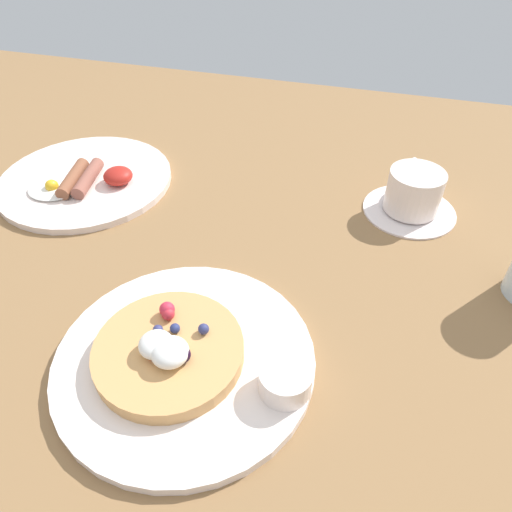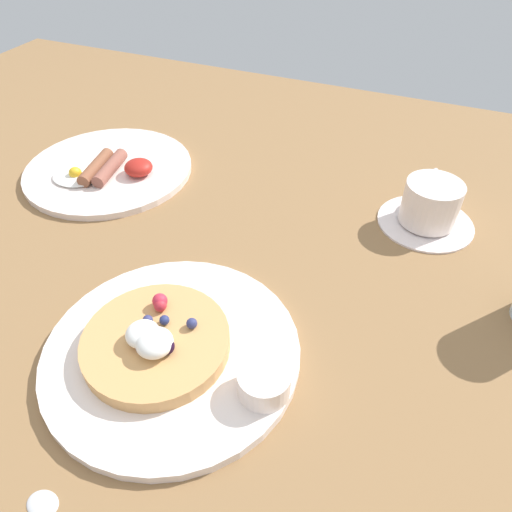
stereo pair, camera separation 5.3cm
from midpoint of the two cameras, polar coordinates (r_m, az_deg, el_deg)
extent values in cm
cube|color=olive|center=(61.29, -7.41, -3.68)|extent=(174.54, 129.60, 3.00)
cylinder|color=white|center=(51.79, -11.48, -12.20)|extent=(27.26, 27.26, 1.18)
cylinder|color=tan|center=(50.74, -13.07, -11.38)|extent=(15.50, 15.50, 1.76)
sphere|color=navy|center=(50.73, -12.50, -8.69)|extent=(1.07, 1.07, 1.07)
sphere|color=red|center=(52.07, -13.42, -6.92)|extent=(1.41, 1.41, 1.41)
sphere|color=navy|center=(51.07, -14.68, -8.75)|extent=(1.10, 1.10, 1.10)
sphere|color=navy|center=(50.13, -9.36, -8.81)|extent=(1.17, 1.17, 1.17)
sphere|color=black|center=(48.16, -12.06, -11.69)|extent=(1.73, 1.73, 1.73)
sphere|color=navy|center=(49.71, -15.49, -10.66)|extent=(1.29, 1.29, 1.29)
sphere|color=#C02943|center=(49.15, -15.31, -11.27)|extent=(1.46, 1.46, 1.46)
sphere|color=black|center=(49.68, -14.16, -10.07)|extent=(1.58, 1.58, 1.58)
sphere|color=#CB2940|center=(52.34, -13.52, -6.39)|extent=(1.67, 1.67, 1.67)
sphere|color=navy|center=(49.37, -13.27, -10.50)|extent=(1.35, 1.35, 1.35)
ellipsoid|color=white|center=(49.27, -15.01, -10.40)|extent=(3.49, 3.49, 2.10)
ellipsoid|color=white|center=(48.25, -13.47, -11.34)|extent=(3.79, 3.79, 2.27)
cylinder|color=white|center=(46.96, 0.24, -14.90)|extent=(5.21, 5.21, 2.76)
cylinder|color=maroon|center=(46.50, 0.24, -14.52)|extent=(4.27, 4.27, 0.33)
cylinder|color=silver|center=(82.23, -21.57, 8.47)|extent=(27.07, 27.07, 1.05)
cylinder|color=brown|center=(79.48, -21.39, 8.66)|extent=(3.67, 9.23, 2.02)
cylinder|color=brown|center=(80.27, -22.97, 8.52)|extent=(3.76, 9.23, 2.02)
ellipsoid|color=white|center=(80.35, -25.03, 7.27)|extent=(7.68, 6.53, 0.60)
sphere|color=yellow|center=(80.10, -25.13, 7.57)|extent=(2.00, 2.00, 2.00)
ellipsoid|color=#AE221A|center=(78.06, -18.17, 9.08)|extent=(4.46, 4.46, 2.45)
cylinder|color=white|center=(73.06, 16.01, 5.29)|extent=(13.47, 13.47, 0.61)
cylinder|color=white|center=(71.22, 16.50, 7.45)|extent=(7.84, 7.84, 6.06)
torus|color=white|center=(75.22, 16.41, 9.70)|extent=(1.19, 4.25, 4.19)
cylinder|color=brown|center=(70.20, 16.80, 8.75)|extent=(6.67, 6.67, 0.48)
camera|label=1|loc=(0.03, -92.66, -2.36)|focal=33.24mm
camera|label=2|loc=(0.03, 87.34, 2.36)|focal=33.24mm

